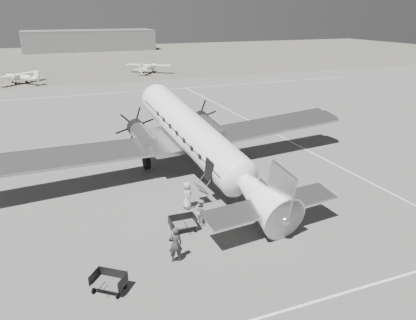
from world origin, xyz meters
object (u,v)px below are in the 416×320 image
object	(u,v)px
light_plane_left	(21,78)
baggage_cart_far	(109,283)
ground_crew	(175,244)
light_plane_right	(148,68)
ramp_agent	(202,212)
hangar_main	(89,40)
passenger	(187,195)
baggage_cart_near	(183,224)
dc3_airliner	(198,141)

from	to	relation	value
light_plane_left	baggage_cart_far	world-z (taller)	light_plane_left
ground_crew	light_plane_left	bearing A→B (deg)	-77.99
light_plane_right	ramp_agent	size ratio (longest dim) A/B	6.29
light_plane_left	hangar_main	bearing A→B (deg)	29.57
light_plane_left	passenger	xyz separation A→B (m)	(11.83, -57.75, -0.11)
hangar_main	light_plane_right	size ratio (longest dim) A/B	4.17
hangar_main	passenger	size ratio (longest dim) A/B	22.62
light_plane_left	ground_crew	distance (m)	64.01
light_plane_right	ramp_agent	world-z (taller)	light_plane_right
baggage_cart_far	hangar_main	bearing A→B (deg)	121.77
light_plane_left	ramp_agent	xyz separation A→B (m)	(11.98, -60.05, -0.24)
baggage_cart_near	ramp_agent	xyz separation A→B (m)	(1.38, 0.44, 0.34)
light_plane_right	ground_crew	distance (m)	69.83
ground_crew	passenger	xyz separation A→B (m)	(2.56, 5.58, -0.07)
baggage_cart_near	passenger	distance (m)	3.04
dc3_airliner	baggage_cart_far	size ratio (longest dim) A/B	19.52
light_plane_left	passenger	bearing A→B (deg)	-122.38
hangar_main	ground_crew	distance (m)	129.00
ramp_agent	light_plane_left	bearing A→B (deg)	4.20
baggage_cart_near	baggage_cart_far	bearing A→B (deg)	-140.00
dc3_airliner	light_plane_right	distance (m)	58.90
light_plane_left	baggage_cart_near	world-z (taller)	light_plane_left
light_plane_left	baggage_cart_far	distance (m)	64.77
light_plane_left	light_plane_right	size ratio (longest dim) A/B	0.99
light_plane_left	ground_crew	size ratio (longest dim) A/B	4.99
light_plane_right	passenger	bearing A→B (deg)	-66.95
dc3_airliner	ground_crew	size ratio (longest dim) A/B	15.86
dc3_airliner	baggage_cart_near	bearing A→B (deg)	-123.64
light_plane_left	light_plane_right	bearing A→B (deg)	-32.89
light_plane_right	ramp_agent	distance (m)	66.07
light_plane_right	baggage_cart_far	bearing A→B (deg)	-70.72
light_plane_left	baggage_cart_far	bearing A→B (deg)	-128.97
dc3_airliner	passenger	xyz separation A→B (m)	(-2.51, -4.58, -2.10)
baggage_cart_far	ramp_agent	distance (m)	7.77
dc3_airliner	light_plane_left	distance (m)	55.11
ramp_agent	passenger	world-z (taller)	passenger
dc3_airliner	baggage_cart_near	xyz separation A→B (m)	(-3.73, -7.32, -2.56)
ramp_agent	passenger	distance (m)	2.31
ground_crew	ramp_agent	bearing A→B (deg)	-125.92
dc3_airliner	ramp_agent	world-z (taller)	dc3_airliner
baggage_cart_far	passenger	xyz separation A→B (m)	(6.20, 6.77, 0.47)
dc3_airliner	ramp_agent	bearing A→B (deg)	-115.51
baggage_cart_far	ramp_agent	bearing A→B (deg)	72.90
ramp_agent	baggage_cart_far	bearing A→B (deg)	118.03
baggage_cart_near	baggage_cart_far	size ratio (longest dim) A/B	1.01
light_plane_left	ground_crew	bearing A→B (deg)	-125.63
dc3_airliner	ground_crew	xyz separation A→B (m)	(-5.07, -10.16, -2.03)
light_plane_right	passenger	xyz separation A→B (m)	(-12.74, -62.55, -0.12)
light_plane_right	hangar_main	bearing A→B (deg)	129.54
ramp_agent	baggage_cart_near	bearing A→B (deg)	100.64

